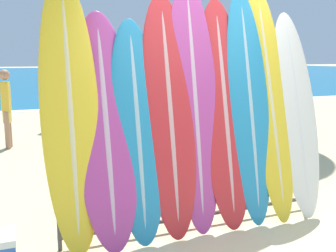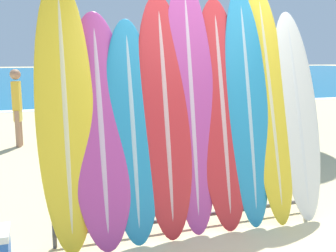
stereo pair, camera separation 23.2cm
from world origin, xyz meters
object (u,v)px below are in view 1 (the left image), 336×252
(surfboard_slot_7, at_px, (270,101))
(person_near_water, at_px, (200,102))
(surfboard_slot_8, at_px, (296,113))
(surfboard_slot_3, at_px, (169,116))
(surfboard_rack, at_px, (197,181))
(surfboard_slot_2, at_px, (137,131))
(surfboard_slot_1, at_px, (106,130))
(surfboard_slot_0, at_px, (70,115))
(person_mid_beach, at_px, (6,106))
(surfboard_slot_5, at_px, (225,113))
(surfboard_slot_4, at_px, (195,105))
(surfboard_slot_6, at_px, (249,106))
(person_far_left, at_px, (56,95))

(surfboard_slot_7, bearing_deg, person_near_water, 74.80)
(surfboard_slot_8, bearing_deg, surfboard_slot_3, -179.65)
(surfboard_rack, distance_m, surfboard_slot_2, 0.85)
(surfboard_slot_1, bearing_deg, person_near_water, 53.02)
(surfboard_slot_0, xyz_separation_m, person_mid_beach, (-0.58, 4.63, -0.41))
(surfboard_slot_5, bearing_deg, surfboard_slot_2, -177.90)
(surfboard_slot_5, distance_m, person_mid_beach, 5.10)
(person_mid_beach, bearing_deg, surfboard_slot_8, 44.42)
(surfboard_slot_1, bearing_deg, surfboard_slot_0, 177.28)
(surfboard_slot_0, xyz_separation_m, surfboard_slot_8, (2.49, 0.00, -0.11))
(surfboard_slot_4, xyz_separation_m, surfboard_slot_8, (1.26, -0.01, -0.15))
(surfboard_slot_7, bearing_deg, surfboard_slot_4, -178.44)
(surfboard_rack, relative_size, surfboard_slot_5, 1.19)
(surfboard_slot_2, distance_m, surfboard_slot_5, 0.97)
(surfboard_rack, height_order, person_near_water, person_near_water)
(surfboard_slot_2, xyz_separation_m, surfboard_slot_6, (1.25, 0.03, 0.18))
(surfboard_slot_3, bearing_deg, person_far_left, 93.52)
(surfboard_rack, bearing_deg, surfboard_slot_5, 6.11)
(surfboard_slot_2, bearing_deg, surfboard_slot_4, 4.24)
(surfboard_rack, xyz_separation_m, surfboard_slot_3, (-0.30, 0.02, 0.69))
(person_mid_beach, bearing_deg, person_near_water, 88.06)
(surfboard_slot_1, distance_m, surfboard_slot_2, 0.30)
(surfboard_slot_7, bearing_deg, surfboard_slot_1, -178.16)
(surfboard_slot_0, bearing_deg, surfboard_slot_3, -0.27)
(surfboard_slot_0, relative_size, surfboard_slot_8, 1.10)
(surfboard_slot_3, height_order, surfboard_slot_4, surfboard_slot_4)
(surfboard_slot_2, distance_m, surfboard_slot_6, 1.26)
(surfboard_rack, height_order, surfboard_slot_2, surfboard_slot_2)
(surfboard_slot_7, xyz_separation_m, person_near_water, (1.01, 3.73, -0.44))
(surfboard_slot_1, relative_size, surfboard_slot_6, 0.88)
(surfboard_slot_1, xyz_separation_m, surfboard_slot_6, (1.55, 0.02, 0.14))
(surfboard_slot_6, distance_m, person_mid_beach, 5.24)
(surfboard_slot_0, bearing_deg, surfboard_rack, -1.23)
(surfboard_slot_5, distance_m, person_far_left, 6.54)
(surfboard_slot_0, height_order, surfboard_slot_5, surfboard_slot_0)
(surfboard_slot_6, relative_size, surfboard_slot_8, 1.09)
(surfboard_slot_6, xyz_separation_m, person_far_left, (-1.31, 6.45, -0.39))
(surfboard_slot_4, distance_m, surfboard_slot_7, 0.92)
(surfboard_slot_2, height_order, surfboard_slot_7, surfboard_slot_7)
(surfboard_slot_0, bearing_deg, person_far_left, 85.15)
(surfboard_slot_6, relative_size, person_mid_beach, 1.62)
(surfboard_slot_2, bearing_deg, person_near_water, 56.09)
(surfboard_slot_1, relative_size, surfboard_slot_2, 1.03)
(surfboard_slot_1, distance_m, surfboard_slot_8, 2.18)
(surfboard_slot_1, xyz_separation_m, surfboard_slot_5, (1.26, 0.02, 0.09))
(person_mid_beach, xyz_separation_m, person_far_left, (1.13, 1.84, 0.02))
(surfboard_slot_6, bearing_deg, person_far_left, 101.50)
(surfboard_slot_5, bearing_deg, person_mid_beach, 114.94)
(surfboard_slot_3, xyz_separation_m, surfboard_slot_6, (0.92, 0.01, 0.05))
(person_near_water, bearing_deg, surfboard_slot_0, -17.34)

